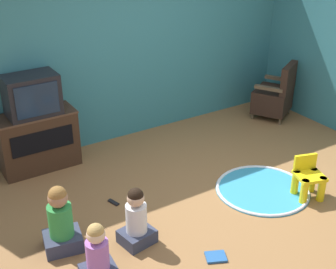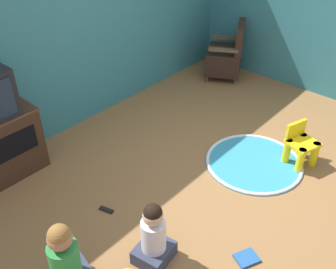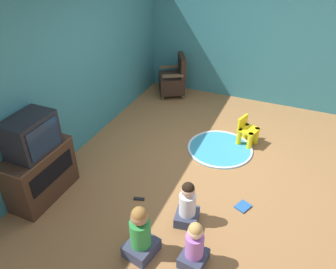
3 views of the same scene
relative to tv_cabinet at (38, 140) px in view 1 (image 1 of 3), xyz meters
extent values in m
plane|color=olive|center=(1.57, -1.81, -0.38)|extent=(30.00, 30.00, 0.00)
cube|color=teal|center=(1.39, 0.30, 0.90)|extent=(5.63, 0.12, 2.56)
cube|color=#382316|center=(0.00, 0.00, -0.01)|extent=(0.96, 0.43, 0.74)
cube|color=#503626|center=(0.00, 0.00, 0.35)|extent=(0.98, 0.44, 0.02)
cube|color=black|center=(0.00, -0.22, 0.08)|extent=(0.77, 0.01, 0.27)
cube|color=black|center=(0.00, 0.00, 0.61)|extent=(0.63, 0.41, 0.50)
cube|color=#142338|center=(0.00, -0.21, 0.61)|extent=(0.51, 0.02, 0.39)
cylinder|color=brown|center=(3.74, -0.08, -0.33)|extent=(0.04, 0.04, 0.10)
cylinder|color=brown|center=(3.31, -0.32, -0.33)|extent=(0.04, 0.04, 0.10)
cylinder|color=brown|center=(3.96, -0.46, -0.33)|extent=(0.04, 0.04, 0.10)
cylinder|color=brown|center=(3.53, -0.70, -0.33)|extent=(0.04, 0.04, 0.10)
cube|color=black|center=(3.64, -0.39, -0.11)|extent=(0.76, 0.74, 0.35)
cube|color=black|center=(3.74, -0.58, 0.29)|extent=(0.53, 0.36, 0.43)
cube|color=brown|center=(3.86, -0.26, 0.17)|extent=(0.28, 0.42, 0.05)
cube|color=brown|center=(3.41, -0.51, 0.17)|extent=(0.28, 0.42, 0.05)
cylinder|color=yellow|center=(2.23, -2.39, -0.23)|extent=(0.09, 0.09, 0.30)
cylinder|color=yellow|center=(2.44, -2.45, -0.23)|extent=(0.09, 0.09, 0.30)
cylinder|color=yellow|center=(2.29, -2.19, -0.23)|extent=(0.09, 0.09, 0.30)
cylinder|color=yellow|center=(2.50, -2.26, -0.23)|extent=(0.09, 0.09, 0.30)
cube|color=yellow|center=(2.37, -2.32, -0.10)|extent=(0.38, 0.37, 0.04)
cube|color=yellow|center=(2.41, -2.20, 0.01)|extent=(0.27, 0.12, 0.19)
cylinder|color=teal|center=(2.03, -1.94, -0.38)|extent=(1.10, 1.10, 0.01)
torus|color=silver|center=(2.03, -1.94, -0.37)|extent=(1.10, 1.10, 0.04)
cube|color=#33384C|center=(0.32, -1.98, -0.31)|extent=(0.36, 0.33, 0.14)
cylinder|color=silver|center=(0.32, -1.98, -0.09)|extent=(0.21, 0.21, 0.30)
sphere|color=#D8AD8C|center=(0.32, -1.98, 0.14)|extent=(0.17, 0.17, 0.17)
sphere|color=black|center=(0.32, -1.98, 0.17)|extent=(0.16, 0.16, 0.16)
cube|color=#33384C|center=(-0.34, -1.67, -0.31)|extent=(0.41, 0.38, 0.16)
cylinder|color=#2D8C3F|center=(-0.34, -1.67, -0.06)|extent=(0.23, 0.23, 0.34)
sphere|color=#9E7051|center=(-0.34, -1.67, 0.20)|extent=(0.19, 0.19, 0.19)
sphere|color=olive|center=(-0.34, -1.67, 0.23)|extent=(0.17, 0.17, 0.17)
cylinder|color=#A566BF|center=(-0.22, -2.26, -0.10)|extent=(0.20, 0.20, 0.29)
sphere|color=beige|center=(-0.22, -2.26, 0.12)|extent=(0.17, 0.17, 0.17)
sphere|color=tan|center=(-0.22, -2.26, 0.15)|extent=(0.15, 0.15, 0.15)
cube|color=#235699|center=(0.84, -2.59, -0.37)|extent=(0.24, 0.22, 0.02)
cube|color=black|center=(0.42, -1.24, -0.37)|extent=(0.08, 0.16, 0.02)
camera|label=1|loc=(-1.42, -5.30, 2.65)|focal=50.00mm
camera|label=2|loc=(-1.25, -3.53, 2.44)|focal=42.00mm
camera|label=3|loc=(-2.46, -2.91, 2.81)|focal=35.00mm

